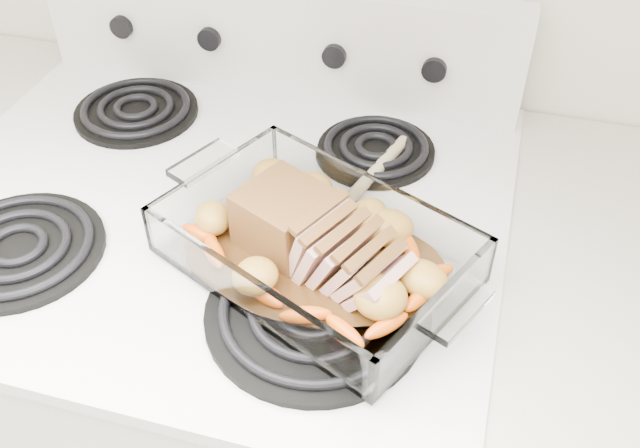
# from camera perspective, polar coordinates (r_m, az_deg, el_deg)

# --- Properties ---
(electric_range) EXTENTS (0.78, 0.70, 1.12)m
(electric_range) POSITION_cam_1_polar(r_m,az_deg,el_deg) (1.30, -6.56, -13.39)
(electric_range) COLOR white
(electric_range) RESTS_ON ground
(baking_dish) EXTENTS (0.34, 0.23, 0.07)m
(baking_dish) POSITION_cam_1_polar(r_m,az_deg,el_deg) (0.84, -0.37, -2.39)
(baking_dish) COLOR white
(baking_dish) RESTS_ON electric_range
(pork_roast) EXTENTS (0.21, 0.09, 0.08)m
(pork_roast) POSITION_cam_1_polar(r_m,az_deg,el_deg) (0.82, -1.23, -0.95)
(pork_roast) COLOR brown
(pork_roast) RESTS_ON baking_dish
(roast_vegetables) EXTENTS (0.34, 0.19, 0.04)m
(roast_vegetables) POSITION_cam_1_polar(r_m,az_deg,el_deg) (0.86, 0.02, -0.34)
(roast_vegetables) COLOR #D46313
(roast_vegetables) RESTS_ON baking_dish
(wooden_spoon) EXTENTS (0.09, 0.27, 0.02)m
(wooden_spoon) POSITION_cam_1_polar(r_m,az_deg,el_deg) (0.92, 2.12, 1.03)
(wooden_spoon) COLOR tan
(wooden_spoon) RESTS_ON electric_range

